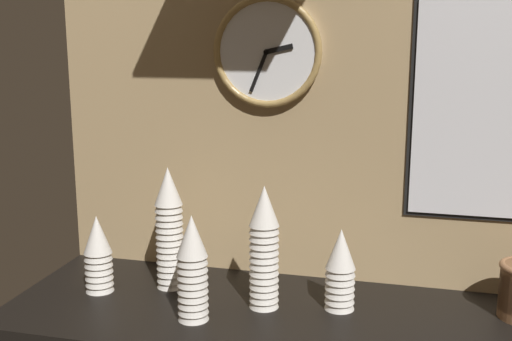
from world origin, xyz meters
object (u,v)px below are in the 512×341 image
cup_stack_center_right (340,269)px  wall_clock (267,52)px  cup_stack_center (264,247)px  cup_stack_far_left (98,254)px  cup_stack_center_left (192,268)px  menu_board (481,110)px  cup_stack_left (169,228)px

cup_stack_center_right → wall_clock: (-0.24, 0.19, 0.54)m
cup_stack_center → cup_stack_center_right: 0.20m
cup_stack_far_left → cup_stack_center: bearing=1.7°
cup_stack_center_left → cup_stack_center_right: bearing=23.9°
cup_stack_far_left → wall_clock: 0.73m
cup_stack_far_left → menu_board: (1.00, 0.25, 0.40)m
wall_clock → menu_board: size_ratio=0.52×
cup_stack_center_left → wall_clock: (0.11, 0.34, 0.52)m
cup_stack_center → wall_clock: size_ratio=1.06×
cup_stack_center_right → wall_clock: size_ratio=0.70×
cup_stack_center → cup_stack_center_left: size_ratio=1.20×
cup_stack_center_left → cup_stack_center_right: (0.35, 0.15, -0.03)m
cup_stack_center → cup_stack_left: bearing=166.9°
cup_stack_center → cup_stack_center_right: cup_stack_center is taller
cup_stack_left → cup_stack_center_right: cup_stack_left is taller
cup_stack_center → cup_stack_center_right: (0.19, 0.04, -0.06)m
cup_stack_center_right → cup_stack_left: bearing=176.5°
cup_stack_left → menu_board: menu_board is taller
menu_board → cup_stack_center_right: bearing=-149.5°
cup_stack_center_right → cup_stack_far_left: bearing=-175.6°
cup_stack_center_right → wall_clock: bearing=142.2°
cup_stack_center_left → wall_clock: bearing=72.6°
cup_stack_left → cup_stack_center_left: (0.13, -0.18, -0.04)m
cup_stack_center → menu_board: bearing=23.9°
cup_stack_left → wall_clock: size_ratio=1.12×
cup_stack_center_right → wall_clock: 0.62m
cup_stack_center_right → menu_board: menu_board is taller
menu_board → cup_stack_far_left: bearing=-166.1°
cup_stack_center → menu_board: size_ratio=0.55×
cup_stack_center → cup_stack_far_left: size_ratio=1.51×
cup_stack_left → wall_clock: wall_clock is taller
cup_stack_left → wall_clock: 0.56m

